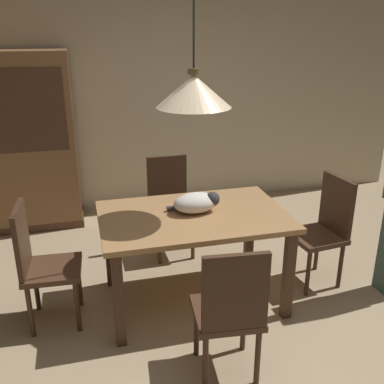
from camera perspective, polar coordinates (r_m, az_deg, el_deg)
name	(u,v)px	position (r m, az deg, el deg)	size (l,w,h in m)	color
ground	(220,336)	(3.33, 3.62, -18.03)	(10.00, 10.00, 0.00)	tan
back_wall	(151,84)	(5.21, -5.28, 13.71)	(6.40, 0.10, 2.90)	beige
dining_table	(193,226)	(3.37, 0.19, -4.44)	(1.40, 0.90, 0.75)	#A87A4C
chair_near_front	(230,309)	(2.71, 4.92, -14.78)	(0.44, 0.44, 0.93)	#472D1E
chair_right_side	(324,226)	(3.85, 16.66, -4.25)	(0.44, 0.44, 0.93)	#472D1E
chair_left_side	(40,261)	(3.36, -18.99, -8.35)	(0.42, 0.42, 0.93)	#472D1E
chair_far_back	(170,201)	(4.21, -2.88, -1.19)	(0.41, 0.41, 0.93)	#472D1E
cat_sleeping	(197,202)	(3.33, 0.64, -1.35)	(0.39, 0.25, 0.16)	silver
pendant_lamp	(194,91)	(3.07, 0.21, 12.93)	(0.52, 0.52, 1.30)	beige
hutch_bookcase	(21,147)	(4.95, -21.11, 5.44)	(1.12, 0.45, 1.85)	brown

